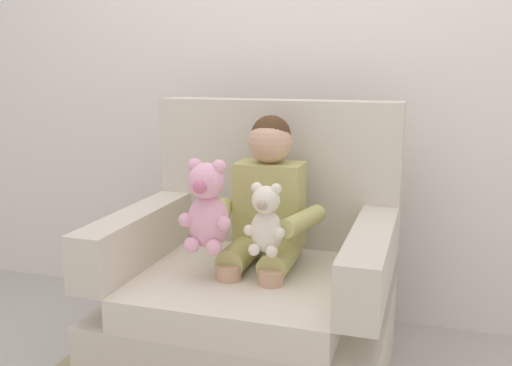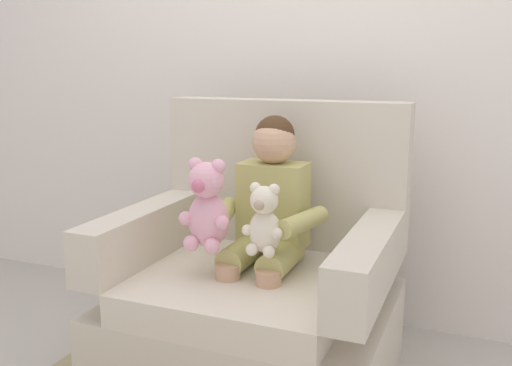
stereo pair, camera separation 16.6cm
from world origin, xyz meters
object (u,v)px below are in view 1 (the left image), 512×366
object	(u,v)px
plush_pink	(207,208)
plush_cream	(266,221)
armchair	(255,293)
seated_child	(265,212)

from	to	relation	value
plush_pink	plush_cream	size ratio (longest dim) A/B	1.31
plush_pink	armchair	bearing A→B (deg)	61.78
armchair	seated_child	distance (m)	0.33
armchair	seated_child	size ratio (longest dim) A/B	1.32
plush_pink	plush_cream	xyz separation A→B (m)	(0.21, 0.02, -0.04)
plush_pink	plush_cream	distance (m)	0.22
armchair	plush_cream	world-z (taller)	armchair
armchair	plush_pink	xyz separation A→B (m)	(-0.12, -0.18, 0.38)
armchair	seated_child	bearing A→B (deg)	24.17
armchair	plush_pink	distance (m)	0.44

